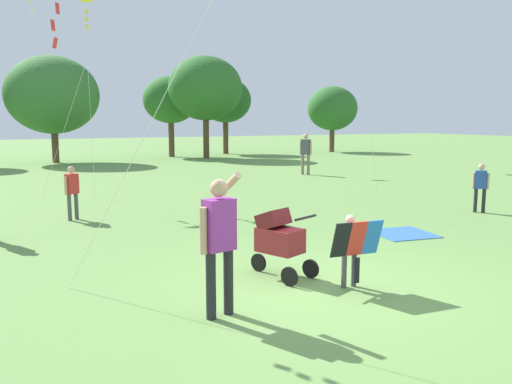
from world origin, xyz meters
name	(u,v)px	position (x,y,z in m)	size (l,w,h in m)	color
ground_plane	(323,290)	(0.00, 0.00, 0.00)	(120.00, 120.00, 0.00)	#668E47
treeline_distant	(160,97)	(4.57, 24.53, 3.66)	(27.45, 6.73, 6.07)	brown
child_with_butterfly_kite	(351,244)	(0.40, -0.08, 0.63)	(0.75, 0.37, 1.03)	#4C4C51
person_adult_flyer	(219,235)	(-1.63, -0.24, 1.00)	(0.55, 0.58, 1.73)	#232328
stroller	(279,237)	(-0.25, 0.83, 0.61)	(0.79, 1.11, 1.03)	black
person_red_shirt	(306,150)	(7.59, 12.92, 1.03)	(0.40, 0.47, 1.74)	#7F705B
person_sitting_far	(72,188)	(-2.50, 6.77, 0.74)	(0.35, 0.29, 1.26)	#4C4C51
person_kid_running	(481,184)	(6.85, 3.30, 0.73)	(0.30, 0.32, 1.24)	#232328
picnic_blanket	(403,234)	(3.42, 2.24, 0.01)	(1.14, 1.13, 0.02)	#3366B2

